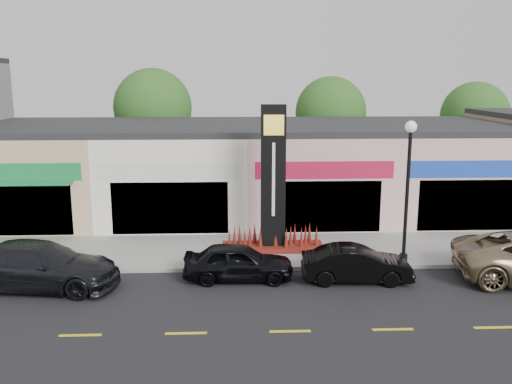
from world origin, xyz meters
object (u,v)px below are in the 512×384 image
pylon_sign (273,200)px  car_dark_sedan (39,266)px  lamp_east_near (408,178)px  car_black_sedan (238,262)px  car_black_conv (356,264)px

pylon_sign → car_dark_sedan: size_ratio=1.08×
lamp_east_near → car_black_sedan: (-6.46, -1.32, -2.80)m
pylon_sign → car_black_sedan: (-1.46, -3.02, -1.60)m
lamp_east_near → pylon_sign: (-5.00, 1.70, -1.20)m
car_dark_sedan → car_black_sedan: (6.91, 0.50, -0.13)m
car_dark_sedan → car_black_conv: bearing=-82.2°
pylon_sign → car_dark_sedan: 9.20m
car_black_sedan → car_black_conv: 4.24m
pylon_sign → car_black_conv: size_ratio=1.54×
lamp_east_near → pylon_sign: pylon_sign is taller
lamp_east_near → car_black_conv: bearing=-143.4°
lamp_east_near → pylon_sign: size_ratio=0.91×
lamp_east_near → car_black_conv: size_ratio=1.40×
car_black_sedan → car_black_conv: bearing=-92.8°
lamp_east_near → car_dark_sedan: 13.75m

